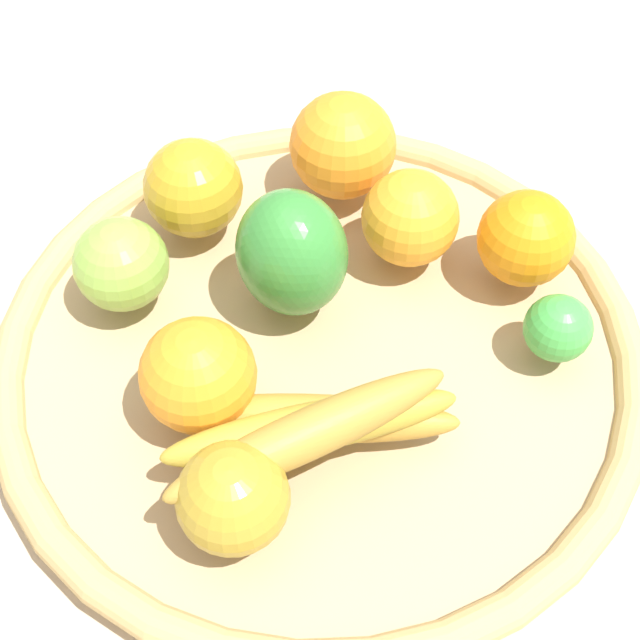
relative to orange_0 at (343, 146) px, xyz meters
The scene contains 12 objects.
ground_plane 0.17m from the orange_0, 86.85° to the left, with size 2.40×2.40×0.00m, color #C2B097.
basket 0.16m from the orange_0, 86.85° to the left, with size 0.46×0.46×0.04m.
orange_0 is the anchor object (origin of this frame).
orange_2 0.09m from the orange_0, 127.15° to the left, with size 0.07×0.07×0.07m, color orange.
orange_3 0.23m from the orange_0, 69.23° to the left, with size 0.07×0.07×0.07m, color orange.
banana_bunch 0.24m from the orange_0, 87.83° to the left, with size 0.19×0.12×0.06m.
apple_2 0.19m from the orange_0, 39.53° to the left, with size 0.07×0.07×0.07m, color #86B746.
bell_pepper 0.12m from the orange_0, 75.73° to the left, with size 0.08×0.08×0.09m, color #348535.
apple_1 0.30m from the orange_0, 80.38° to the left, with size 0.07×0.07×0.07m, color #AA8C29.
apple_0 0.12m from the orange_0, 24.11° to the left, with size 0.07×0.07×0.07m, color #B99121.
lime_0 0.22m from the orange_0, 134.87° to the left, with size 0.05×0.05×0.05m, color green.
orange_1 0.16m from the orange_0, 148.22° to the left, with size 0.07×0.07×0.07m, color orange.
Camera 1 is at (-0.02, 0.38, 0.55)m, focal length 50.99 mm.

